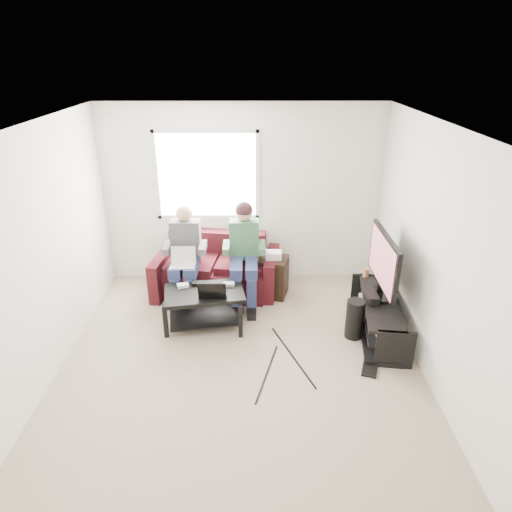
% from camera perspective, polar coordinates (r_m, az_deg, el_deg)
% --- Properties ---
extents(floor, '(4.50, 4.50, 0.00)m').
position_cam_1_polar(floor, '(5.22, -2.03, -13.75)').
color(floor, tan).
rests_on(floor, ground).
extents(ceiling, '(4.50, 4.50, 0.00)m').
position_cam_1_polar(ceiling, '(4.15, -2.57, 15.71)').
color(ceiling, white).
rests_on(ceiling, wall_back).
extents(wall_back, '(4.50, 0.00, 4.50)m').
position_cam_1_polar(wall_back, '(6.64, -1.69, 7.57)').
color(wall_back, white).
rests_on(wall_back, floor).
extents(wall_front, '(4.50, 0.00, 4.50)m').
position_cam_1_polar(wall_front, '(2.68, -3.79, -21.72)').
color(wall_front, white).
rests_on(wall_front, floor).
extents(wall_left, '(0.00, 4.50, 4.50)m').
position_cam_1_polar(wall_left, '(5.02, -25.74, -0.73)').
color(wall_left, white).
rests_on(wall_left, floor).
extents(wall_right, '(0.00, 4.50, 4.50)m').
position_cam_1_polar(wall_right, '(4.90, 21.83, -0.62)').
color(wall_right, white).
rests_on(wall_right, floor).
extents(window, '(1.48, 0.04, 1.28)m').
position_cam_1_polar(window, '(6.57, -6.16, 9.98)').
color(window, white).
rests_on(window, wall_back).
extents(sofa, '(1.83, 1.00, 0.81)m').
position_cam_1_polar(sofa, '(6.62, -4.87, -1.83)').
color(sofa, '#451111').
rests_on(sofa, floor).
extents(person_left, '(0.40, 0.70, 1.33)m').
position_cam_1_polar(person_left, '(6.23, -8.87, 0.47)').
color(person_left, navy).
rests_on(person_left, sofa).
extents(person_right, '(0.40, 0.71, 1.38)m').
position_cam_1_polar(person_right, '(6.15, -1.50, 1.08)').
color(person_right, navy).
rests_on(person_right, sofa).
extents(laptop_silver, '(0.34, 0.26, 0.24)m').
position_cam_1_polar(laptop_silver, '(6.03, -9.16, -0.67)').
color(laptop_silver, silver).
rests_on(laptop_silver, person_left).
extents(coffee_table, '(1.06, 0.75, 0.49)m').
position_cam_1_polar(coffee_table, '(5.77, -6.44, -5.53)').
color(coffee_table, black).
rests_on(coffee_table, floor).
extents(laptop_black, '(0.37, 0.28, 0.24)m').
position_cam_1_polar(laptop_black, '(5.57, -5.41, -3.76)').
color(laptop_black, black).
rests_on(laptop_black, coffee_table).
extents(controller_a, '(0.16, 0.12, 0.04)m').
position_cam_1_polar(controller_a, '(5.84, -9.13, -3.67)').
color(controller_a, silver).
rests_on(controller_a, coffee_table).
extents(controller_b, '(0.15, 0.10, 0.04)m').
position_cam_1_polar(controller_b, '(5.87, -7.31, -3.41)').
color(controller_b, black).
rests_on(controller_b, coffee_table).
extents(controller_c, '(0.15, 0.10, 0.04)m').
position_cam_1_polar(controller_c, '(5.81, -3.42, -3.55)').
color(controller_c, gray).
rests_on(controller_c, coffee_table).
extents(tv_stand, '(0.61, 1.45, 0.46)m').
position_cam_1_polar(tv_stand, '(5.86, 15.13, -7.53)').
color(tv_stand, black).
rests_on(tv_stand, floor).
extents(tv, '(0.12, 1.10, 0.81)m').
position_cam_1_polar(tv, '(5.61, 15.64, -0.77)').
color(tv, black).
rests_on(tv, tv_stand).
extents(soundbar, '(0.12, 0.50, 0.10)m').
position_cam_1_polar(soundbar, '(5.76, 14.06, -4.46)').
color(soundbar, black).
rests_on(soundbar, tv_stand).
extents(drink_cup, '(0.08, 0.08, 0.12)m').
position_cam_1_polar(drink_cup, '(6.23, 13.58, -2.02)').
color(drink_cup, '#B5774E').
rests_on(drink_cup, tv_stand).
extents(console_white, '(0.30, 0.22, 0.06)m').
position_cam_1_polar(console_white, '(5.50, 16.23, -9.11)').
color(console_white, silver).
rests_on(console_white, tv_stand).
extents(console_grey, '(0.34, 0.26, 0.08)m').
position_cam_1_polar(console_grey, '(6.07, 14.51, -5.41)').
color(console_grey, gray).
rests_on(console_grey, tv_stand).
extents(console_black, '(0.38, 0.30, 0.07)m').
position_cam_1_polar(console_black, '(5.78, 15.33, -7.17)').
color(console_black, black).
rests_on(console_black, tv_stand).
extents(subwoofer, '(0.22, 0.22, 0.50)m').
position_cam_1_polar(subwoofer, '(5.70, 12.23, -7.70)').
color(subwoofer, black).
rests_on(subwoofer, floor).
extents(keyboard_floor, '(0.31, 0.51, 0.03)m').
position_cam_1_polar(keyboard_floor, '(5.41, 14.14, -12.87)').
color(keyboard_floor, black).
rests_on(keyboard_floor, floor).
extents(end_table, '(0.38, 0.38, 0.67)m').
position_cam_1_polar(end_table, '(6.47, 2.16, -2.47)').
color(end_table, black).
rests_on(end_table, floor).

